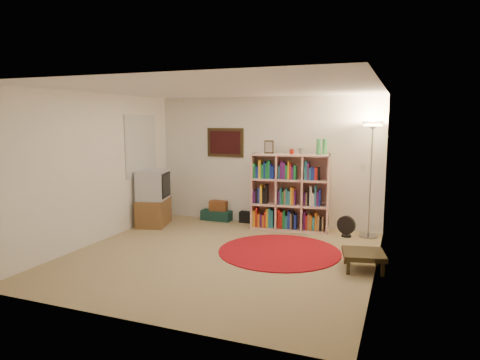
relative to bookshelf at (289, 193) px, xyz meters
The scene contains 11 objects.
room 2.07m from the bookshelf, 108.00° to the right, with size 4.54×4.54×2.54m.
bookshelf is the anchor object (origin of this frame).
floor_lamp 1.76m from the bookshelf, ahead, with size 0.47×0.47×2.03m.
floor_fan 1.20m from the bookshelf, ahead, with size 0.34×0.22×0.38m.
tv_stand 2.63m from the bookshelf, 166.22° to the right, with size 0.69×0.85×1.09m.
suitcase 1.70m from the bookshelf, behind, with size 0.64×0.42×0.20m.
wicker_basket 1.60m from the bookshelf, behind, with size 0.38×0.29×0.20m.
duffel_bag 1.11m from the bookshelf, 162.75° to the left, with size 0.33×0.27×0.22m.
paper_towel 0.65m from the bookshelf, 153.09° to the left, with size 0.17×0.17×0.28m.
red_rug 1.57m from the bookshelf, 80.83° to the right, with size 1.92×1.92×0.02m.
side_table 2.37m from the bookshelf, 48.91° to the right, with size 0.66×0.66×0.26m.
Camera 1 is at (2.55, -5.73, 2.07)m, focal length 32.00 mm.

